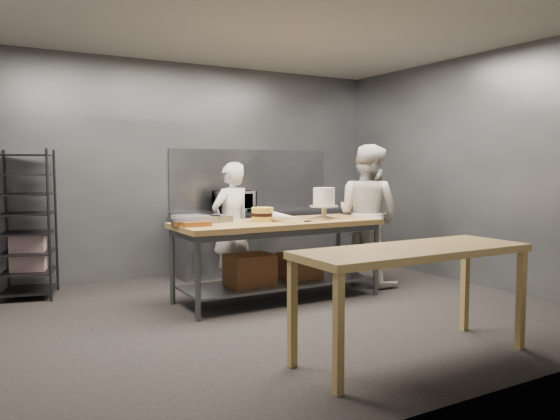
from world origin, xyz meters
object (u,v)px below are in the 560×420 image
speed_rack (27,225)px  chef_right (368,215)px  chef_behind (231,226)px  microwave (234,201)px  near_counter (413,258)px  frosted_cake_stand (324,199)px  work_table (275,251)px  layer_cake (262,214)px

speed_rack → chef_right: chef_right is taller
chef_behind → microwave: bearing=-133.4°
near_counter → microwave: size_ratio=3.69×
near_counter → frosted_cake_stand: (0.64, 2.20, 0.34)m
speed_rack → microwave: bearing=1.7°
work_table → near_counter: size_ratio=1.20×
microwave → frosted_cake_stand: size_ratio=1.45×
frosted_cake_stand → chef_behind: bearing=136.7°
frosted_cake_stand → chef_right: bearing=11.9°
work_table → layer_cake: layer_cake is taller
work_table → microwave: (0.25, 1.65, 0.48)m
frosted_cake_stand → layer_cake: bearing=175.6°
work_table → layer_cake: bearing=166.2°
near_counter → frosted_cake_stand: bearing=73.7°
microwave → layer_cake: size_ratio=2.17×
work_table → near_counter: 2.24m
work_table → near_counter: bearing=-89.6°
microwave → frosted_cake_stand: 1.73m
chef_right → microwave: chef_right is taller
work_table → microwave: size_ratio=4.43×
speed_rack → layer_cake: size_ratio=6.99×
speed_rack → microwave: 2.73m
chef_behind → chef_right: 1.79m
chef_behind → chef_right: chef_right is taller
chef_behind → near_counter: bearing=77.9°
work_table → layer_cake: 0.45m
chef_behind → frosted_cake_stand: bearing=120.6°
chef_right → near_counter: bearing=130.9°
near_counter → microwave: microwave is taller
layer_cake → near_counter: bearing=-85.9°
chef_behind → frosted_cake_stand: size_ratio=4.29×
work_table → layer_cake: size_ratio=9.59×
layer_cake → chef_behind: bearing=93.8°
work_table → chef_behind: size_ratio=1.50×
frosted_cake_stand → near_counter: bearing=-106.3°
microwave → layer_cake: 1.67m
chef_right → speed_rack: bearing=52.5°
speed_rack → layer_cake: 2.79m
speed_rack → chef_behind: speed_rack is taller
chef_behind → frosted_cake_stand: (0.86, -0.81, 0.36)m
chef_right → microwave: bearing=21.4°
chef_behind → microwave: (0.45, 0.87, 0.25)m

